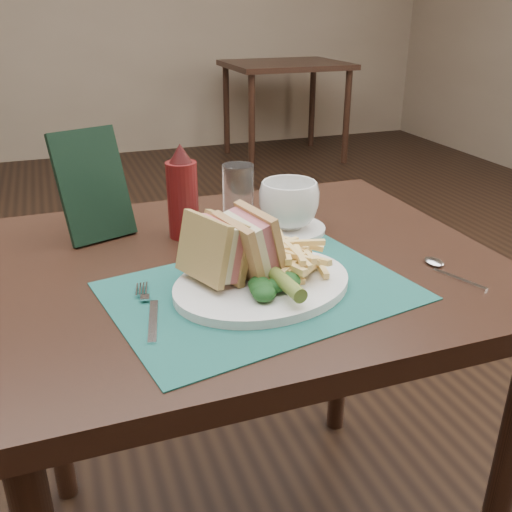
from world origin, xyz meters
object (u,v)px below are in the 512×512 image
Objects in this scene: table_bg_right at (285,111)px; coffee_cup at (289,205)px; placemat at (261,291)px; drinking_glass at (238,196)px; plate at (262,284)px; saucer at (288,229)px; ketchup_bottle at (182,191)px; sandwich_half_a at (204,251)px; table_main at (247,421)px; sandwich_half_b at (239,246)px; check_presenter at (93,185)px.

table_bg_right is 7.51× the size of coffee_cup.
drinking_glass reaches higher than placemat.
placemat is 3.60× the size of drinking_glass.
coffee_cup is at bearing 43.83° from plate.
placemat reaches higher than table_bg_right.
plate is at bearing -122.00° from saucer.
coffee_cup reaches higher than table_bg_right.
table_bg_right is 6.92× the size of drinking_glass.
ketchup_bottle is at bearing 167.19° from saucer.
sandwich_half_a is 0.59× the size of ketchup_bottle.
plate is (0.01, 0.01, 0.01)m from placemat.
placemat is at bearing -122.25° from saucer.
ketchup_bottle reaches higher than table_main.
saucer is (0.12, 0.09, 0.38)m from table_main.
sandwich_half_b is (0.06, -0.00, 0.00)m from sandwich_half_a.
sandwich_half_a is at bearing 161.71° from placemat.
ketchup_bottle is (-0.12, -0.02, 0.03)m from drinking_glass.
sandwich_half_a is at bearing 152.20° from plate.
sandwich_half_a is (-0.10, -0.11, 0.45)m from table_main.
coffee_cup is 0.38m from check_presenter.
drinking_glass is at bearing 38.63° from sandwich_half_a.
drinking_glass reaches higher than sandwich_half_a.
table_main is 8.01× the size of sandwich_half_b.
placemat is 0.27m from saucer.
placemat is 0.41m from check_presenter.
plate is at bearing -44.04° from sandwich_half_b.
drinking_glass is (0.04, 0.16, 0.44)m from table_main.
check_presenter is at bearing -118.45° from table_bg_right.
sandwich_half_b is at bearing -113.66° from table_bg_right.
saucer is 1.15× the size of drinking_glass.
table_bg_right is 6.00× the size of saucer.
sandwich_half_a reaches higher than placemat.
sandwich_half_b reaches higher than table_bg_right.
sandwich_half_b is at bearing -130.16° from coffee_cup.
coffee_cup is (0.23, 0.20, -0.01)m from sandwich_half_a.
table_bg_right is 4.84× the size of ketchup_bottle.
plate is 2.50× the size of coffee_cup.
plate is 1.61× the size of ketchup_bottle.
table_bg_right is 3.65m from check_presenter.
plate is (-1.50, -3.51, 0.38)m from table_bg_right.
table_bg_right is 3.84m from placemat.
coffee_cup is 0.21m from ketchup_bottle.
table_main is at bearing -142.78° from saucer.
check_presenter is (-0.14, 0.31, 0.03)m from sandwich_half_a.
sandwich_half_b is at bearing -113.24° from table_main.
drinking_glass reaches higher than coffee_cup.
drinking_glass is (0.14, 0.26, -0.01)m from sandwich_half_a.
drinking_glass is at bearing 65.15° from plate.
ketchup_bottle is (-0.03, 0.25, 0.02)m from sandwich_half_b.
check_presenter is at bearing 163.94° from saucer.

